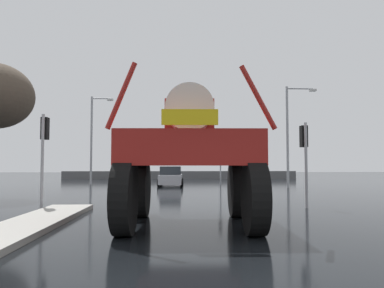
{
  "coord_description": "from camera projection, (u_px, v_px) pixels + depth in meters",
  "views": [
    {
      "loc": [
        -0.7,
        -4.91,
        1.65
      ],
      "look_at": [
        -0.07,
        8.52,
        2.4
      ],
      "focal_mm": 34.84,
      "sensor_mm": 36.0,
      "label": 1
    }
  ],
  "objects": [
    {
      "name": "oversize_sprayer",
      "position": [
        189.0,
        155.0,
        10.31
      ],
      "size": [
        4.01,
        5.06,
        4.05
      ],
      "rotation": [
        0.0,
        0.0,
        1.53
      ],
      "color": "black",
      "rests_on": "ground"
    },
    {
      "name": "streetlight_far_right",
      "position": [
        290.0,
        130.0,
        27.03
      ],
      "size": [
        2.27,
        0.24,
        7.36
      ],
      "color": "#A8AAAF",
      "rests_on": "ground"
    },
    {
      "name": "streetlight_far_left",
      "position": [
        93.0,
        135.0,
        31.35
      ],
      "size": [
        1.87,
        0.24,
        7.41
      ],
      "color": "#A8AAAF",
      "rests_on": "ground"
    },
    {
      "name": "median_island",
      "position": [
        27.0,
        225.0,
        9.69
      ],
      "size": [
        1.51,
        8.71,
        0.15
      ],
      "primitive_type": "cube",
      "color": "#9E9B93",
      "rests_on": "ground"
    },
    {
      "name": "roadside_barrier",
      "position": [
        180.0,
        175.0,
        43.59
      ],
      "size": [
        27.43,
        0.24,
        0.9
      ],
      "primitive_type": "cube",
      "color": "#59595B",
      "rests_on": "ground"
    },
    {
      "name": "traffic_signal_near_right",
      "position": [
        304.0,
        146.0,
        14.49
      ],
      "size": [
        0.24,
        0.54,
        3.28
      ],
      "color": "#A8AAAF",
      "rests_on": "ground"
    },
    {
      "name": "sedan_ahead",
      "position": [
        171.0,
        177.0,
        28.92
      ],
      "size": [
        2.01,
        4.16,
        1.52
      ],
      "rotation": [
        0.0,
        0.0,
        1.53
      ],
      "color": "#B7B7BF",
      "rests_on": "ground"
    },
    {
      "name": "ground_plane",
      "position": [
        186.0,
        192.0,
        22.79
      ],
      "size": [
        120.0,
        120.0,
        0.0
      ],
      "primitive_type": "plane",
      "color": "black"
    },
    {
      "name": "traffic_signal_far_left",
      "position": [
        220.0,
        150.0,
        30.61
      ],
      "size": [
        0.24,
        0.55,
        3.96
      ],
      "color": "#A8AAAF",
      "rests_on": "ground"
    },
    {
      "name": "traffic_signal_near_left",
      "position": [
        44.0,
        140.0,
        14.03
      ],
      "size": [
        0.24,
        0.54,
        3.54
      ],
      "color": "#A8AAAF",
      "rests_on": "ground"
    }
  ]
}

